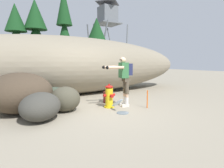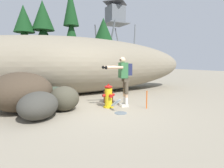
# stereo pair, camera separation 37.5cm
# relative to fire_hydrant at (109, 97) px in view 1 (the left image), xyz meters

# --- Properties ---
(ground_plane) EXTENTS (56.00, 56.00, 0.04)m
(ground_plane) POSITION_rel_fire_hydrant_xyz_m (-0.25, -0.15, -0.39)
(ground_plane) COLOR gray
(dirt_embankment) EXTENTS (13.44, 3.20, 2.72)m
(dirt_embankment) POSITION_rel_fire_hydrant_xyz_m (-0.25, 3.23, 0.99)
(dirt_embankment) COLOR gray
(dirt_embankment) RESTS_ON ground_plane
(fire_hydrant) EXTENTS (0.44, 0.39, 0.80)m
(fire_hydrant) POSITION_rel_fire_hydrant_xyz_m (0.00, 0.00, 0.00)
(fire_hydrant) COLOR gold
(fire_hydrant) RESTS_ON ground_plane
(hydrant_water_jet) EXTENTS (0.37, 0.84, 0.46)m
(hydrant_water_jet) POSITION_rel_fire_hydrant_xyz_m (0.00, -0.55, -0.17)
(hydrant_water_jet) COLOR silver
(hydrant_water_jet) RESTS_ON ground_plane
(utility_worker) EXTENTS (1.03, 0.66, 1.70)m
(utility_worker) POSITION_rel_fire_hydrant_xyz_m (0.51, -0.12, 0.72)
(utility_worker) COLOR beige
(utility_worker) RESTS_ON ground_plane
(spare_backpack) EXTENTS (0.36, 0.36, 0.47)m
(spare_backpack) POSITION_rel_fire_hydrant_xyz_m (0.30, 0.61, -0.15)
(spare_backpack) COLOR #511E19
(spare_backpack) RESTS_ON ground_plane
(boulder_large) EXTENTS (2.05, 2.05, 1.23)m
(boulder_large) POSITION_rel_fire_hydrant_xyz_m (-2.61, 0.86, 0.24)
(boulder_large) COLOR #433628
(boulder_large) RESTS_ON ground_plane
(boulder_mid) EXTENTS (1.32, 1.32, 0.78)m
(boulder_mid) POSITION_rel_fire_hydrant_xyz_m (-1.41, 0.30, 0.02)
(boulder_mid) COLOR #444133
(boulder_mid) RESTS_ON ground_plane
(boulder_small) EXTENTS (1.49, 1.59, 0.75)m
(boulder_small) POSITION_rel_fire_hydrant_xyz_m (-2.23, -0.23, 0.00)
(boulder_small) COLOR #3D3C35
(boulder_small) RESTS_ON ground_plane
(boulder_outlier) EXTENTS (1.04, 0.96, 0.69)m
(boulder_outlier) POSITION_rel_fire_hydrant_xyz_m (-1.58, 1.02, -0.02)
(boulder_outlier) COLOR #354032
(boulder_outlier) RESTS_ON ground_plane
(pine_tree_left) EXTENTS (2.27, 2.27, 5.65)m
(pine_tree_left) POSITION_rel_fire_hydrant_xyz_m (-1.99, 9.71, 2.96)
(pine_tree_left) COLOR #47331E
(pine_tree_left) RESTS_ON ground_plane
(pine_tree_center) EXTENTS (2.58, 2.58, 6.16)m
(pine_tree_center) POSITION_rel_fire_hydrant_xyz_m (-0.67, 9.69, 3.17)
(pine_tree_center) COLOR #47331E
(pine_tree_center) RESTS_ON ground_plane
(pine_tree_right) EXTENTS (1.92, 1.92, 7.32)m
(pine_tree_right) POSITION_rel_fire_hydrant_xyz_m (1.43, 9.40, 3.54)
(pine_tree_right) COLOR #47331E
(pine_tree_right) RESTS_ON ground_plane
(pine_tree_far_right) EXTENTS (2.81, 2.81, 5.51)m
(pine_tree_far_right) POSITION_rel_fire_hydrant_xyz_m (4.57, 10.00, 2.58)
(pine_tree_far_right) COLOR #47331E
(pine_tree_far_right) RESTS_ON ground_plane
(watchtower) EXTENTS (4.19, 4.19, 8.69)m
(watchtower) POSITION_rel_fire_hydrant_xyz_m (7.47, 13.01, 6.20)
(watchtower) COLOR slate
(watchtower) RESTS_ON ground_plane
(survey_stake) EXTENTS (0.04, 0.04, 0.60)m
(survey_stake) POSITION_rel_fire_hydrant_xyz_m (1.04, -0.74, -0.07)
(survey_stake) COLOR #E55914
(survey_stake) RESTS_ON ground_plane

